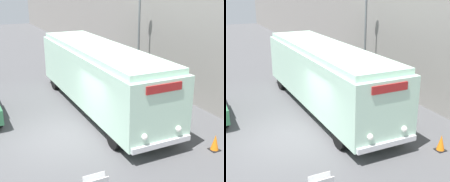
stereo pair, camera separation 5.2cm
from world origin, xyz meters
The scene contains 5 objects.
ground_plane centered at (0.00, 0.00, 0.00)m, with size 80.00×80.00×0.00m, color #4C4C4F.
building_wall_right centered at (7.45, 10.00, 3.85)m, with size 0.30×60.00×7.70m.
vintage_bus centered at (2.76, 2.26, 1.77)m, with size 2.54×10.77×3.14m.
streetlamp centered at (6.34, 4.60, 3.96)m, with size 0.36×0.36×6.06m.
traffic_cone centered at (4.93, -3.43, 0.30)m, with size 0.36×0.36×0.62m.
Camera 2 is at (-2.97, -11.02, 5.86)m, focal length 50.00 mm.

